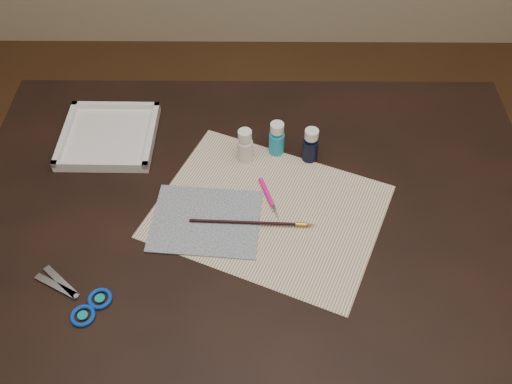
{
  "coord_description": "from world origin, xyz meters",
  "views": [
    {
      "loc": [
        0.01,
        -0.81,
        1.73
      ],
      "look_at": [
        0.0,
        0.0,
        0.8
      ],
      "focal_mm": 40.0,
      "sensor_mm": 36.0,
      "label": 1
    }
  ],
  "objects_px": {
    "paper": "(269,211)",
    "paint_bottle_navy": "(311,145)",
    "canvas": "(206,221)",
    "paint_bottle_cyan": "(277,138)",
    "palette_tray": "(109,135)",
    "paint_bottle_white": "(245,145)",
    "scissors": "(68,295)"
  },
  "relations": [
    {
      "from": "scissors",
      "to": "paint_bottle_navy",
      "type": "bearing_deg",
      "value": -114.79
    },
    {
      "from": "canvas",
      "to": "paint_bottle_cyan",
      "type": "distance_m",
      "value": 0.27
    },
    {
      "from": "canvas",
      "to": "paint_bottle_navy",
      "type": "xyz_separation_m",
      "value": [
        0.24,
        0.2,
        0.04
      ]
    },
    {
      "from": "canvas",
      "to": "scissors",
      "type": "bearing_deg",
      "value": -144.04
    },
    {
      "from": "paint_bottle_white",
      "to": "paint_bottle_navy",
      "type": "bearing_deg",
      "value": 0.91
    },
    {
      "from": "paint_bottle_navy",
      "to": "scissors",
      "type": "distance_m",
      "value": 0.63
    },
    {
      "from": "paint_bottle_white",
      "to": "scissors",
      "type": "height_order",
      "value": "paint_bottle_white"
    },
    {
      "from": "paint_bottle_white",
      "to": "scissors",
      "type": "xyz_separation_m",
      "value": [
        -0.34,
        -0.38,
        -0.04
      ]
    },
    {
      "from": "paper",
      "to": "paint_bottle_navy",
      "type": "distance_m",
      "value": 0.2
    },
    {
      "from": "paper",
      "to": "canvas",
      "type": "height_order",
      "value": "canvas"
    },
    {
      "from": "paint_bottle_white",
      "to": "paint_bottle_cyan",
      "type": "height_order",
      "value": "same"
    },
    {
      "from": "paint_bottle_navy",
      "to": "palette_tray",
      "type": "relative_size",
      "value": 0.4
    },
    {
      "from": "canvas",
      "to": "palette_tray",
      "type": "relative_size",
      "value": 1.04
    },
    {
      "from": "canvas",
      "to": "paint_bottle_cyan",
      "type": "height_order",
      "value": "paint_bottle_cyan"
    },
    {
      "from": "paint_bottle_cyan",
      "to": "paint_bottle_white",
      "type": "bearing_deg",
      "value": -161.84
    },
    {
      "from": "paint_bottle_navy",
      "to": "canvas",
      "type": "bearing_deg",
      "value": -140.42
    },
    {
      "from": "paint_bottle_white",
      "to": "palette_tray",
      "type": "distance_m",
      "value": 0.35
    },
    {
      "from": "scissors",
      "to": "canvas",
      "type": "bearing_deg",
      "value": -116.56
    },
    {
      "from": "paint_bottle_white",
      "to": "paint_bottle_navy",
      "type": "height_order",
      "value": "paint_bottle_navy"
    },
    {
      "from": "paper",
      "to": "paint_bottle_white",
      "type": "xyz_separation_m",
      "value": [
        -0.05,
        0.16,
        0.04
      ]
    },
    {
      "from": "paint_bottle_navy",
      "to": "scissors",
      "type": "xyz_separation_m",
      "value": [
        -0.5,
        -0.38,
        -0.04
      ]
    },
    {
      "from": "canvas",
      "to": "scissors",
      "type": "relative_size",
      "value": 1.25
    },
    {
      "from": "paint_bottle_cyan",
      "to": "palette_tray",
      "type": "distance_m",
      "value": 0.42
    },
    {
      "from": "paint_bottle_cyan",
      "to": "paint_bottle_navy",
      "type": "bearing_deg",
      "value": -15.55
    },
    {
      "from": "paper",
      "to": "palette_tray",
      "type": "relative_size",
      "value": 2.13
    },
    {
      "from": "paper",
      "to": "paint_bottle_white",
      "type": "height_order",
      "value": "paint_bottle_white"
    },
    {
      "from": "canvas",
      "to": "paint_bottle_white",
      "type": "height_order",
      "value": "paint_bottle_white"
    },
    {
      "from": "paint_bottle_white",
      "to": "palette_tray",
      "type": "height_order",
      "value": "paint_bottle_white"
    },
    {
      "from": "scissors",
      "to": "palette_tray",
      "type": "bearing_deg",
      "value": -62.9
    },
    {
      "from": "paint_bottle_navy",
      "to": "scissors",
      "type": "height_order",
      "value": "paint_bottle_navy"
    },
    {
      "from": "paint_bottle_white",
      "to": "canvas",
      "type": "bearing_deg",
      "value": -113.1
    },
    {
      "from": "paint_bottle_cyan",
      "to": "scissors",
      "type": "relative_size",
      "value": 0.48
    }
  ]
}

